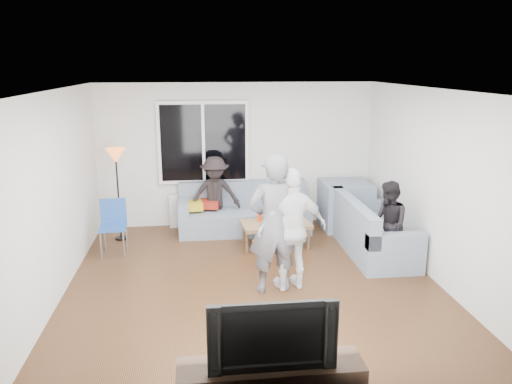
{
  "coord_description": "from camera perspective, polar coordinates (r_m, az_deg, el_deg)",
  "views": [
    {
      "loc": [
        -0.7,
        -6.21,
        2.92
      ],
      "look_at": [
        0.1,
        0.6,
        1.15
      ],
      "focal_mm": 35.05,
      "sensor_mm": 36.0,
      "label": 1
    }
  ],
  "objects": [
    {
      "name": "wall_back",
      "position": [
        9.15,
        -2.22,
        4.26
      ],
      "size": [
        5.0,
        0.04,
        2.6
      ],
      "primitive_type": "cube",
      "color": "silver",
      "rests_on": "ground"
    },
    {
      "name": "floor_lamp",
      "position": [
        8.68,
        -15.44,
        -0.33
      ],
      "size": [
        0.32,
        0.32,
        1.56
      ],
      "primitive_type": null,
      "color": "orange",
      "rests_on": "floor"
    },
    {
      "name": "bottle_a",
      "position": [
        8.2,
        0.4,
        -2.64
      ],
      "size": [
        0.07,
        0.07,
        0.21
      ],
      "primitive_type": "cylinder",
      "color": "#D4400C",
      "rests_on": "coffee_table"
    },
    {
      "name": "sofa_corner",
      "position": [
        9.22,
        10.14,
        -1.46
      ],
      "size": [
        0.85,
        0.85,
        0.85
      ],
      "primitive_type": "cube",
      "color": "slate",
      "rests_on": "floor"
    },
    {
      "name": "wall_front",
      "position": [
        3.86,
        4.47,
        -10.32
      ],
      "size": [
        5.0,
        0.04,
        2.6
      ],
      "primitive_type": "cube",
      "color": "silver",
      "rests_on": "ground"
    },
    {
      "name": "spectator_back",
      "position": [
        8.8,
        -4.7,
        -0.32
      ],
      "size": [
        0.9,
        0.53,
        1.36
      ],
      "primitive_type": "imported",
      "rotation": [
        0.0,
        0.0,
        0.03
      ],
      "color": "black",
      "rests_on": "floor"
    },
    {
      "name": "cushion_yellow",
      "position": [
        8.8,
        -7.41,
        -1.56
      ],
      "size": [
        0.42,
        0.36,
        0.14
      ],
      "primitive_type": "cube",
      "rotation": [
        0.0,
        0.0,
        0.12
      ],
      "color": "gold",
      "rests_on": "sofa_back_section"
    },
    {
      "name": "window_frame",
      "position": [
        9.0,
        -6.02,
        5.64
      ],
      "size": [
        1.62,
        0.06,
        1.47
      ],
      "primitive_type": "cube",
      "color": "white",
      "rests_on": "wall_back"
    },
    {
      "name": "sofa_right_section",
      "position": [
        8.11,
        13.27,
        -3.84
      ],
      "size": [
        2.0,
        0.85,
        0.85
      ],
      "primitive_type": null,
      "rotation": [
        0.0,
        0.0,
        1.57
      ],
      "color": "slate",
      "rests_on": "floor"
    },
    {
      "name": "player_left",
      "position": [
        6.43,
        1.94,
        -3.7
      ],
      "size": [
        0.74,
        0.56,
        1.83
      ],
      "primitive_type": "imported",
      "rotation": [
        0.0,
        0.0,
        3.33
      ],
      "color": "#535359",
      "rests_on": "floor"
    },
    {
      "name": "cushion_red",
      "position": [
        8.87,
        -5.4,
        -1.36
      ],
      "size": [
        0.41,
        0.36,
        0.13
      ],
      "primitive_type": "cube",
      "rotation": [
        0.0,
        0.0,
        -0.2
      ],
      "color": "maroon",
      "rests_on": "sofa_back_section"
    },
    {
      "name": "spectator_right",
      "position": [
        7.53,
        14.84,
        -3.63
      ],
      "size": [
        0.53,
        0.66,
        1.28
      ],
      "primitive_type": "imported",
      "rotation": [
        0.0,
        0.0,
        -1.64
      ],
      "color": "black",
      "rests_on": "floor"
    },
    {
      "name": "wall_right",
      "position": [
        7.18,
        20.15,
        0.54
      ],
      "size": [
        0.04,
        5.5,
        2.6
      ],
      "primitive_type": "cube",
      "color": "silver",
      "rests_on": "ground"
    },
    {
      "name": "bottle_e",
      "position": [
        8.35,
        4.26,
        -2.32
      ],
      "size": [
        0.07,
        0.07,
        0.23
      ],
      "primitive_type": "cylinder",
      "color": "black",
      "rests_on": "coffee_table"
    },
    {
      "name": "radiator",
      "position": [
        9.24,
        -5.82,
        -2.03
      ],
      "size": [
        1.3,
        0.12,
        0.62
      ],
      "primitive_type": "cube",
      "color": "silver",
      "rests_on": "floor"
    },
    {
      "name": "side_chair",
      "position": [
        8.11,
        -15.98,
        -3.99
      ],
      "size": [
        0.42,
        0.42,
        0.86
      ],
      "primitive_type": null,
      "rotation": [
        0.0,
        0.0,
        0.06
      ],
      "color": "#2550A4",
      "rests_on": "floor"
    },
    {
      "name": "wall_left",
      "position": [
        6.67,
        -22.31,
        -0.69
      ],
      "size": [
        0.04,
        5.5,
        2.6
      ],
      "primitive_type": "cube",
      "color": "silver",
      "rests_on": "ground"
    },
    {
      "name": "player_right",
      "position": [
        6.54,
        4.12,
        -4.29
      ],
      "size": [
        1.02,
        0.58,
        1.64
      ],
      "primitive_type": "imported",
      "rotation": [
        0.0,
        0.0,
        3.34
      ],
      "color": "silver",
      "rests_on": "floor"
    },
    {
      "name": "potted_plant",
      "position": [
        9.09,
        -4.92,
        0.82
      ],
      "size": [
        0.21,
        0.19,
        0.33
      ],
      "primitive_type": "imported",
      "rotation": [
        0.0,
        0.0,
        0.25
      ],
      "color": "#305F26",
      "rests_on": "radiator"
    },
    {
      "name": "window_mullion",
      "position": [
        8.96,
        -6.02,
        5.59
      ],
      "size": [
        0.05,
        0.03,
        1.35
      ],
      "primitive_type": "cube",
      "color": "white",
      "rests_on": "window_frame"
    },
    {
      "name": "coffee_table",
      "position": [
        8.23,
        2.25,
        -4.83
      ],
      "size": [
        1.16,
        0.72,
        0.4
      ],
      "primitive_type": "cube",
      "rotation": [
        0.0,
        0.0,
        0.11
      ],
      "color": "#A3844E",
      "rests_on": "floor"
    },
    {
      "name": "bottle_c",
      "position": [
        8.25,
        2.22,
        -2.53
      ],
      "size": [
        0.07,
        0.07,
        0.22
      ],
      "primitive_type": "cylinder",
      "color": "black",
      "rests_on": "coffee_table"
    },
    {
      "name": "floor",
      "position": [
        6.9,
        -0.24,
        -10.72
      ],
      "size": [
        5.0,
        5.5,
        0.04
      ],
      "primitive_type": "cube",
      "color": "#56351C",
      "rests_on": "ground"
    },
    {
      "name": "vase",
      "position": [
        9.1,
        -7.25,
        0.31
      ],
      "size": [
        0.2,
        0.2,
        0.18
      ],
      "primitive_type": "imported",
      "rotation": [
        0.0,
        0.0,
        -0.13
      ],
      "color": "silver",
      "rests_on": "radiator"
    },
    {
      "name": "sofa_back_section",
      "position": [
        8.87,
        -1.35,
        -1.87
      ],
      "size": [
        2.3,
        0.85,
        0.85
      ],
      "primitive_type": null,
      "color": "slate",
      "rests_on": "floor"
    },
    {
      "name": "pitcher",
      "position": [
        8.1,
        2.18,
        -3.04
      ],
      "size": [
        0.17,
        0.17,
        0.17
      ],
      "primitive_type": "cylinder",
      "color": "maroon",
      "rests_on": "coffee_table"
    },
    {
      "name": "ceiling",
      "position": [
        6.26,
        -0.27,
        11.73
      ],
      "size": [
        5.0,
        5.5,
        0.04
      ],
      "primitive_type": "cube",
      "color": "white",
      "rests_on": "ground"
    },
    {
      "name": "television",
      "position": [
        4.33,
        1.73,
        -15.55
      ],
      "size": [
        1.08,
        0.14,
        0.62
      ],
      "primitive_type": "imported",
      "color": "black",
      "rests_on": "tv_console"
    },
    {
      "name": "window_glass",
      "position": [
        8.96,
        -6.02,
        5.6
      ],
      "size": [
        1.5,
        0.02,
        1.35
      ],
      "primitive_type": "cube",
      "color": "black",
      "rests_on": "window_frame"
    }
  ]
}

